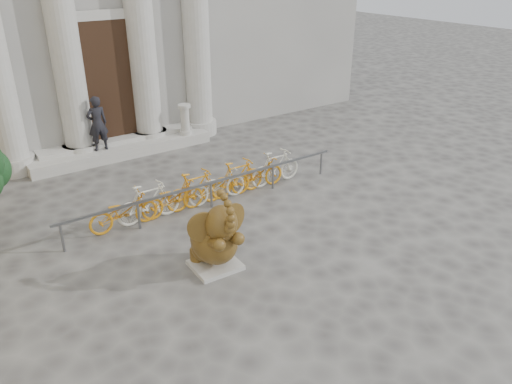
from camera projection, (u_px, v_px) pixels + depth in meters
ground at (305, 299)px, 9.61m from camera, size 80.00×80.00×0.00m
entrance_steps at (122, 149)px, 16.48m from camera, size 6.00×1.20×0.36m
elephant_statue at (215, 239)px, 10.25m from camera, size 1.30×1.45×1.94m
bike_rack at (206, 187)px, 13.06m from camera, size 8.00×0.53×1.00m
pedestrian at (97, 124)px, 15.55m from camera, size 0.64×0.42×1.74m
balustrade_post at (185, 121)px, 17.13m from camera, size 0.43×0.43×1.05m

